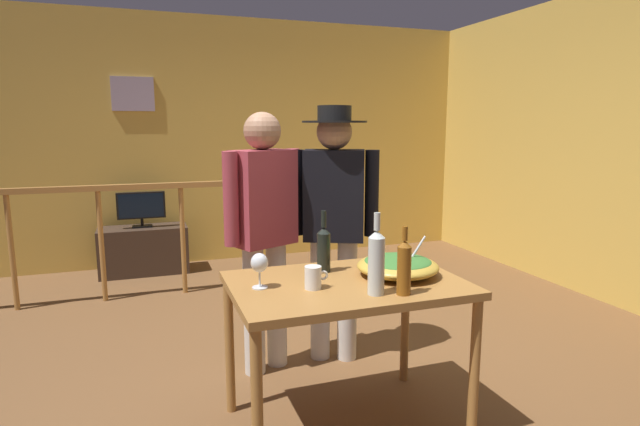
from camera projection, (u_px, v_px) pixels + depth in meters
The scene contains 16 objects.
ground_plane at pixel (309, 374), 3.27m from camera, with size 8.05×8.05×0.00m, color brown.
back_wall at pixel (225, 141), 5.92m from camera, with size 5.90×0.10×2.75m, color gold.
side_wall_right at pixel (575, 145), 4.86m from camera, with size 0.10×4.64×2.75m, color gold.
framed_picture at pixel (133, 94), 5.46m from camera, with size 0.43×0.03×0.36m, color #A294AE.
stair_railing at pixel (204, 218), 4.81m from camera, with size 3.58×0.10×1.09m.
tv_console at pixel (144, 250), 5.47m from camera, with size 0.90×0.40×0.50m, color #38281E.
flat_screen_tv at pixel (141, 206), 5.36m from camera, with size 0.48×0.12×0.38m.
serving_table at pixel (346, 298), 2.59m from camera, with size 1.15×0.77×0.79m.
salad_bowl at pixel (398, 265), 2.66m from camera, with size 0.42×0.42×0.21m.
wine_glass at pixel (259, 264), 2.44m from camera, with size 0.08×0.08×0.17m.
wine_bottle_clear at pixel (376, 261), 2.35m from camera, with size 0.08×0.08×0.38m.
wine_bottle_amber at pixel (404, 266), 2.35m from camera, with size 0.07×0.07×0.32m.
wine_bottle_dark at pixel (324, 248), 2.72m from camera, with size 0.07×0.07×0.33m.
mug_white at pixel (313, 277), 2.45m from camera, with size 0.12×0.08×0.11m.
person_standing_left at pixel (264, 222), 3.19m from camera, with size 0.52×0.35×1.64m.
person_standing_right at pixel (334, 212), 3.34m from camera, with size 0.53×0.41×1.68m.
Camera 1 is at (-0.94, -2.90, 1.56)m, focal length 28.92 mm.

